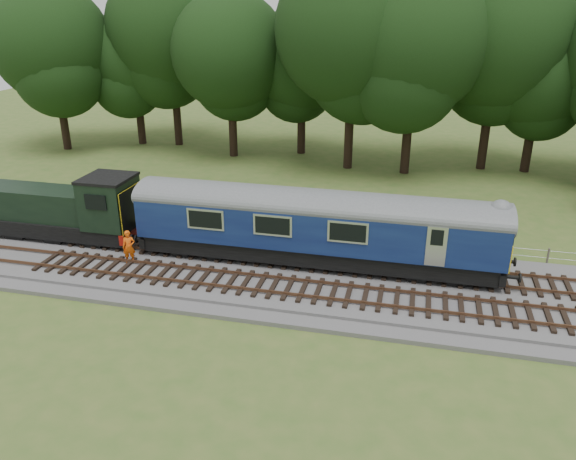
# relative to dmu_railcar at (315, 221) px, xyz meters

# --- Properties ---
(ground) EXTENTS (120.00, 120.00, 0.00)m
(ground) POSITION_rel_dmu_railcar_xyz_m (3.56, -1.40, -2.61)
(ground) COLOR #406123
(ground) RESTS_ON ground
(ballast) EXTENTS (70.00, 7.00, 0.35)m
(ballast) POSITION_rel_dmu_railcar_xyz_m (3.56, -1.40, -2.43)
(ballast) COLOR #4C4C4F
(ballast) RESTS_ON ground
(track_north) EXTENTS (67.20, 2.40, 0.21)m
(track_north) POSITION_rel_dmu_railcar_xyz_m (3.56, -0.00, -2.19)
(track_north) COLOR black
(track_north) RESTS_ON ballast
(track_south) EXTENTS (67.20, 2.40, 0.21)m
(track_south) POSITION_rel_dmu_railcar_xyz_m (3.56, -3.00, -2.19)
(track_south) COLOR black
(track_south) RESTS_ON ballast
(fence) EXTENTS (64.00, 0.12, 1.00)m
(fence) POSITION_rel_dmu_railcar_xyz_m (3.56, 3.10, -2.61)
(fence) COLOR #6B6054
(fence) RESTS_ON ground
(tree_line) EXTENTS (70.00, 8.00, 18.00)m
(tree_line) POSITION_rel_dmu_railcar_xyz_m (3.56, 20.60, -2.61)
(tree_line) COLOR black
(tree_line) RESTS_ON ground
(dmu_railcar) EXTENTS (18.05, 2.86, 3.88)m
(dmu_railcar) POSITION_rel_dmu_railcar_xyz_m (0.00, 0.00, 0.00)
(dmu_railcar) COLOR black
(dmu_railcar) RESTS_ON ground
(shunter_loco) EXTENTS (8.92, 2.60, 3.38)m
(shunter_loco) POSITION_rel_dmu_railcar_xyz_m (-13.93, 0.00, -0.63)
(shunter_loco) COLOR black
(shunter_loco) RESTS_ON ground
(worker) EXTENTS (0.73, 0.61, 1.72)m
(worker) POSITION_rel_dmu_railcar_xyz_m (-9.10, -2.17, -1.40)
(worker) COLOR #FF5B0D
(worker) RESTS_ON ballast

